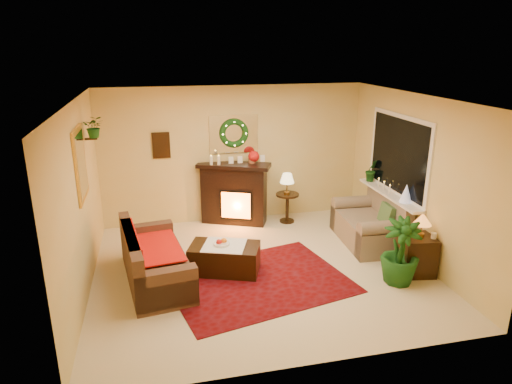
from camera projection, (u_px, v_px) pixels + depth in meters
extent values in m
plane|color=beige|center=(261.00, 270.00, 7.03)|extent=(5.00, 5.00, 0.00)
plane|color=white|center=(262.00, 99.00, 6.22)|extent=(5.00, 5.00, 0.00)
plane|color=#EFD88C|center=(234.00, 155.00, 8.71)|extent=(5.00, 5.00, 0.00)
plane|color=#EFD88C|center=(314.00, 256.00, 4.54)|extent=(5.00, 5.00, 0.00)
plane|color=#EFD88C|center=(80.00, 202.00, 6.10)|extent=(4.50, 4.50, 0.00)
plane|color=#EFD88C|center=(416.00, 179.00, 7.16)|extent=(4.50, 4.50, 0.00)
cube|color=maroon|center=(258.00, 281.00, 6.67)|extent=(2.86, 2.39, 0.01)
cube|color=#3C1D14|center=(155.00, 253.00, 6.59)|extent=(1.07, 1.95, 0.80)
cube|color=#E00002|center=(153.00, 247.00, 6.74)|extent=(0.76, 1.24, 0.02)
cube|color=black|center=(234.00, 195.00, 8.74)|extent=(1.26, 0.84, 1.11)
sphere|color=red|center=(254.00, 156.00, 8.56)|extent=(0.21, 0.21, 0.21)
cylinder|color=silver|center=(211.00, 161.00, 8.43)|extent=(0.06, 0.06, 0.18)
cylinder|color=white|center=(219.00, 161.00, 8.43)|extent=(0.06, 0.06, 0.18)
cube|color=white|center=(234.00, 134.00, 8.57)|extent=(0.92, 0.02, 0.72)
torus|color=#194719|center=(234.00, 133.00, 8.53)|extent=(0.55, 0.11, 0.55)
cube|color=#381E11|center=(161.00, 145.00, 8.33)|extent=(0.32, 0.03, 0.48)
cube|color=gold|center=(81.00, 164.00, 6.24)|extent=(0.03, 0.84, 1.00)
imported|color=#194719|center=(95.00, 137.00, 6.90)|extent=(0.33, 0.28, 0.36)
cube|color=#A19687|center=(369.00, 220.00, 7.89)|extent=(0.95, 1.54, 0.87)
cube|color=white|center=(399.00, 155.00, 7.59)|extent=(0.03, 1.86, 1.36)
cube|color=black|center=(398.00, 155.00, 7.58)|extent=(0.02, 1.70, 1.22)
cube|color=white|center=(389.00, 194.00, 7.78)|extent=(0.22, 1.86, 0.04)
cone|color=silver|center=(406.00, 193.00, 7.29)|extent=(0.20, 0.20, 0.30)
imported|color=#1B3A20|center=(372.00, 171.00, 8.40)|extent=(0.30, 0.24, 0.55)
cylinder|color=#432919|center=(287.00, 206.00, 8.83)|extent=(0.50, 0.50, 0.58)
cone|color=beige|center=(287.00, 179.00, 8.62)|extent=(0.27, 0.27, 0.42)
cube|color=black|center=(416.00, 256.00, 6.86)|extent=(0.56, 0.56, 0.59)
cone|color=#FFAF1A|center=(422.00, 227.00, 6.71)|extent=(0.27, 0.27, 0.39)
cube|color=#3D2017|center=(225.00, 259.00, 6.91)|extent=(1.16, 0.89, 0.43)
cylinder|color=silver|center=(222.00, 244.00, 6.84)|extent=(0.24, 0.24, 0.06)
imported|color=black|center=(400.00, 254.00, 6.53)|extent=(2.02, 2.02, 2.92)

